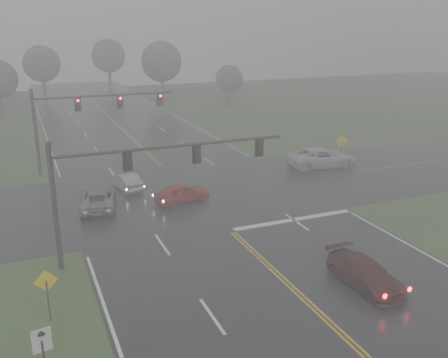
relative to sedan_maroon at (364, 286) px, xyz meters
name	(u,v)px	position (x,y,z in m)	size (l,w,h in m)	color
main_road	(200,202)	(-3.37, 14.38, 0.00)	(18.00, 160.00, 0.02)	black
cross_street	(191,194)	(-3.37, 16.38, 0.00)	(120.00, 14.00, 0.02)	black
stop_bar	(294,220)	(1.13, 8.78, 0.00)	(8.50, 0.50, 0.01)	white
sedan_maroon	(364,286)	(0.00, 0.00, 0.00)	(1.87, 4.59, 1.33)	#390A0A
sedan_red	(182,202)	(-4.55, 14.84, 0.00)	(1.64, 4.07, 1.39)	#9A100E
sedan_silver	(127,189)	(-7.60, 19.23, 0.00)	(1.35, 3.87, 1.27)	#989A9F
car_grey	(99,208)	(-10.27, 15.95, 0.00)	(2.28, 4.95, 1.37)	slate
pickup_white	(321,167)	(9.80, 18.79, 0.00)	(2.83, 6.13, 1.70)	#BCBEC0
signal_gantry_near	(132,172)	(-9.54, 7.67, 4.81)	(12.98, 0.30, 6.81)	black
signal_gantry_far	(80,113)	(-9.91, 25.95, 5.07)	(12.03, 0.37, 7.25)	black
sign_diamond_west	(47,287)	(-14.47, 2.77, 1.64)	(1.01, 0.09, 2.44)	black
sign_arrow_white	(43,352)	(-14.88, -2.31, 2.00)	(0.63, 0.16, 2.86)	black
sign_diamond_east	(342,145)	(11.45, 18.28, 1.98)	(1.21, 0.26, 2.94)	black
tree_ne_a	(161,62)	(7.62, 62.70, 6.29)	(6.51, 6.51, 9.56)	#332B21
tree_n_mid	(42,64)	(-10.25, 71.79, 5.81)	(6.02, 6.02, 8.85)	#332B21
tree_e_near	(229,79)	(15.77, 53.78, 4.07)	(4.22, 4.22, 6.20)	#332B21
tree_n_far	(108,56)	(2.56, 82.21, 6.19)	(6.41, 6.41, 9.41)	#332B21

